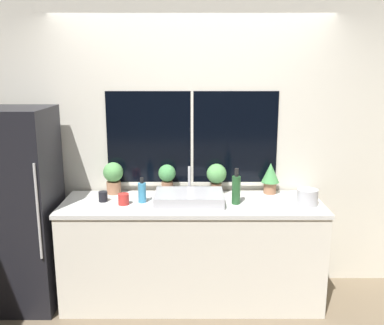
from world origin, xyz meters
TOP-DOWN VIEW (x-y plane):
  - ground_plane at (0.00, 0.00)m, footprint 14.00×14.00m
  - wall_back at (0.00, 0.73)m, footprint 8.00×0.09m
  - wall_left at (-2.14, 1.50)m, footprint 0.06×7.00m
  - counter at (0.00, 0.33)m, footprint 2.24×0.68m
  - refrigerator at (-1.51, 0.28)m, footprint 0.70×0.63m
  - sink at (-0.02, 0.32)m, footprint 0.58×0.44m
  - potted_plant_far_left at (-0.72, 0.59)m, footprint 0.18×0.18m
  - potted_plant_center_left at (-0.23, 0.59)m, footprint 0.16×0.16m
  - potted_plant_center_right at (0.22, 0.59)m, footprint 0.18×0.18m
  - potted_plant_far_right at (0.71, 0.59)m, footprint 0.16×0.16m
  - soap_bottle at (-0.43, 0.33)m, footprint 0.07×0.07m
  - bottle_tall at (0.37, 0.29)m, footprint 0.07×0.07m
  - mug_red at (-0.58, 0.27)m, footprint 0.09×0.09m
  - mug_black at (-0.77, 0.35)m, footprint 0.08×0.08m
  - kettle at (0.97, 0.26)m, footprint 0.18×0.18m

SIDE VIEW (x-z plane):
  - ground_plane at x=0.00m, z-range 0.00..0.00m
  - counter at x=0.00m, z-range 0.00..0.91m
  - refrigerator at x=-1.51m, z-range 0.00..1.72m
  - mug_black at x=-0.77m, z-range 0.91..1.00m
  - sink at x=-0.02m, z-range 0.82..1.09m
  - mug_red at x=-0.58m, z-range 0.91..1.00m
  - kettle at x=0.97m, z-range 0.91..1.06m
  - soap_bottle at x=-0.43m, z-range 0.89..1.11m
  - bottle_tall at x=0.37m, z-range 0.89..1.19m
  - potted_plant_center_left at x=-0.23m, z-range 0.93..1.21m
  - potted_plant_far_right at x=0.71m, z-range 0.93..1.22m
  - potted_plant_far_left at x=-0.72m, z-range 0.93..1.22m
  - potted_plant_center_right at x=0.22m, z-range 0.94..1.22m
  - wall_left at x=-2.14m, z-range 0.00..2.70m
  - wall_back at x=0.00m, z-range 0.00..2.70m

